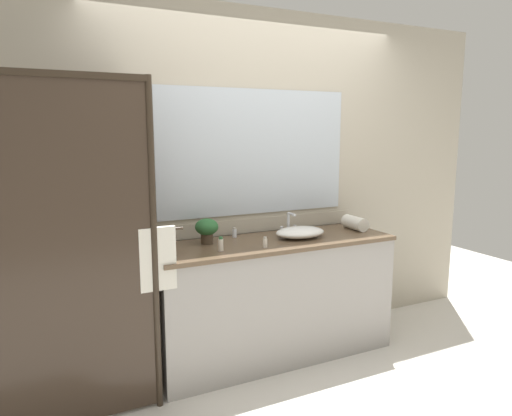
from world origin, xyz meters
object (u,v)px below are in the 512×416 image
at_px(sink_basin, 300,232).
at_px(amenity_bottle_conditioner, 234,233).
at_px(rolled_towel_near_edge, 355,223).
at_px(amenity_bottle_lotion, 265,243).
at_px(potted_plant, 207,228).
at_px(amenity_bottle_shampoo, 221,244).
at_px(faucet, 289,226).

height_order(sink_basin, amenity_bottle_conditioner, sink_basin).
bearing_deg(amenity_bottle_conditioner, rolled_towel_near_edge, -10.33).
distance_m(sink_basin, amenity_bottle_lotion, 0.41).
bearing_deg(potted_plant, amenity_bottle_shampoo, -87.38).
bearing_deg(faucet, amenity_bottle_lotion, -139.00).
height_order(sink_basin, faucet, faucet).
xyz_separation_m(amenity_bottle_lotion, amenity_bottle_conditioner, (-0.06, 0.38, -0.00)).
relative_size(amenity_bottle_lotion, rolled_towel_near_edge, 0.33).
relative_size(sink_basin, amenity_bottle_shampoo, 3.95).
height_order(amenity_bottle_conditioner, amenity_bottle_shampoo, amenity_bottle_shampoo).
bearing_deg(sink_basin, amenity_bottle_shampoo, -170.88).
height_order(potted_plant, amenity_bottle_lotion, potted_plant).
height_order(amenity_bottle_lotion, amenity_bottle_shampoo, amenity_bottle_shampoo).
relative_size(amenity_bottle_conditioner, amenity_bottle_shampoo, 0.75).
bearing_deg(sink_basin, potted_plant, 169.39).
bearing_deg(rolled_towel_near_edge, sink_basin, -175.14).
bearing_deg(amenity_bottle_lotion, faucet, 41.00).
bearing_deg(amenity_bottle_lotion, rolled_towel_near_edge, 12.35).
bearing_deg(amenity_bottle_conditioner, amenity_bottle_lotion, -80.44).
height_order(potted_plant, rolled_towel_near_edge, potted_plant).
height_order(sink_basin, potted_plant, potted_plant).
bearing_deg(amenity_bottle_shampoo, potted_plant, 92.62).
relative_size(faucet, amenity_bottle_conditioner, 2.33).
bearing_deg(amenity_bottle_shampoo, faucet, 22.32).
height_order(potted_plant, amenity_bottle_shampoo, potted_plant).
xyz_separation_m(amenity_bottle_lotion, amenity_bottle_shampoo, (-0.31, 0.05, 0.01)).
distance_m(sink_basin, rolled_towel_near_edge, 0.55).
height_order(faucet, rolled_towel_near_edge, faucet).
distance_m(faucet, potted_plant, 0.70).
bearing_deg(amenity_bottle_shampoo, rolled_towel_near_edge, 7.24).
xyz_separation_m(potted_plant, amenity_bottle_conditioner, (0.25, 0.10, -0.07)).
height_order(faucet, potted_plant, potted_plant).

